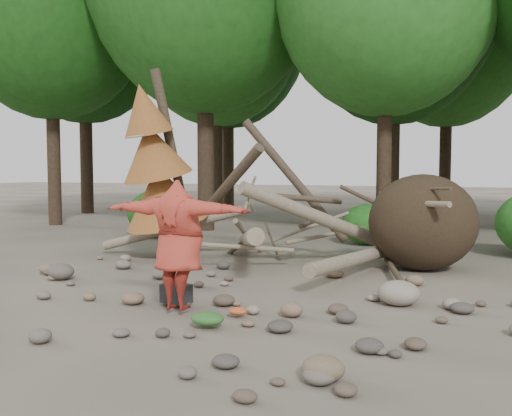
% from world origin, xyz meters
% --- Properties ---
extents(ground, '(120.00, 120.00, 0.00)m').
position_xyz_m(ground, '(0.00, 0.00, 0.00)').
color(ground, '#514C44').
rests_on(ground, ground).
extents(deadfall_pile, '(8.55, 5.24, 3.30)m').
position_xyz_m(deadfall_pile, '(2.02, 4.24, 0.95)').
color(deadfall_pile, '#332619').
rests_on(deadfall_pile, ground).
extents(dead_conifer, '(2.06, 2.16, 4.35)m').
position_xyz_m(dead_conifer, '(-3.12, 3.37, 2.11)').
color(dead_conifer, '#4C3F30').
rests_on(dead_conifer, ground).
extents(bush_left, '(1.80, 1.80, 1.44)m').
position_xyz_m(bush_left, '(-5.50, 7.20, 0.72)').
color(bush_left, '#1C5416').
rests_on(bush_left, ground).
extents(bush_mid, '(1.40, 1.40, 1.12)m').
position_xyz_m(bush_mid, '(0.80, 7.80, 0.56)').
color(bush_mid, '#266A1E').
rests_on(bush_mid, ground).
extents(frisbee_thrower, '(2.30, 0.94, 2.55)m').
position_xyz_m(frisbee_thrower, '(-0.27, -0.69, 1.01)').
color(frisbee_thrower, '#AE3427').
rests_on(frisbee_thrower, ground).
extents(backpack, '(0.47, 0.36, 0.28)m').
position_xyz_m(backpack, '(-0.54, -0.30, 0.14)').
color(backpack, black).
rests_on(backpack, ground).
extents(cloth_green, '(0.45, 0.37, 0.17)m').
position_xyz_m(cloth_green, '(0.44, -1.19, 0.08)').
color(cloth_green, '#2C6026').
rests_on(cloth_green, ground).
extents(cloth_orange, '(0.27, 0.22, 0.10)m').
position_xyz_m(cloth_orange, '(0.59, -0.55, 0.05)').
color(cloth_orange, '#C65122').
rests_on(cloth_orange, ground).
extents(boulder_front_right, '(0.43, 0.39, 0.26)m').
position_xyz_m(boulder_front_right, '(2.34, -2.42, 0.13)').
color(boulder_front_right, brown).
rests_on(boulder_front_right, ground).
extents(boulder_mid_right, '(0.64, 0.58, 0.38)m').
position_xyz_m(boulder_mid_right, '(2.59, 1.04, 0.19)').
color(boulder_mid_right, gray).
rests_on(boulder_mid_right, ground).
extents(boulder_mid_left, '(0.51, 0.46, 0.31)m').
position_xyz_m(boulder_mid_left, '(-3.60, 0.72, 0.15)').
color(boulder_mid_left, '#59514B').
rests_on(boulder_mid_left, ground).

